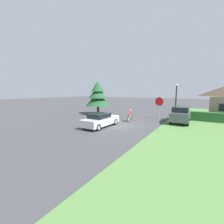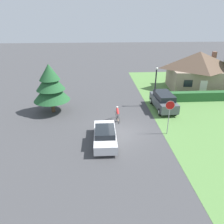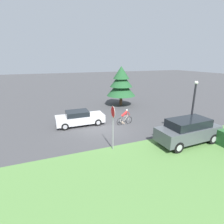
{
  "view_description": "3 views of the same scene",
  "coord_description": "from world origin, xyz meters",
  "px_view_note": "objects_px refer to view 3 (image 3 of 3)",
  "views": [
    {
      "loc": [
        7.21,
        -13.96,
        3.6
      ],
      "look_at": [
        -1.82,
        0.7,
        1.22
      ],
      "focal_mm": 24.0,
      "sensor_mm": 36.0,
      "label": 1
    },
    {
      "loc": [
        -2.09,
        -17.14,
        9.62
      ],
      "look_at": [
        -0.86,
        1.59,
        1.26
      ],
      "focal_mm": 35.0,
      "sensor_mm": 36.0,
      "label": 2
    },
    {
      "loc": [
        13.99,
        -4.68,
        6.0
      ],
      "look_at": [
        0.23,
        0.76,
        1.53
      ],
      "focal_mm": 28.0,
      "sensor_mm": 36.0,
      "label": 3
    }
  ],
  "objects_px": {
    "parked_suv_right": "(188,131)",
    "street_lamp": "(193,105)",
    "sedan_left_lane": "(80,118)",
    "stop_sign": "(113,119)",
    "conifer_tall_near": "(121,83)",
    "cyclist": "(124,117)"
  },
  "relations": [
    {
      "from": "parked_suv_right",
      "to": "street_lamp",
      "type": "xyz_separation_m",
      "value": [
        -0.78,
        1.01,
        1.63
      ]
    },
    {
      "from": "sedan_left_lane",
      "to": "street_lamp",
      "type": "distance_m",
      "value": 9.85
    },
    {
      "from": "sedan_left_lane",
      "to": "street_lamp",
      "type": "height_order",
      "value": "street_lamp"
    },
    {
      "from": "sedan_left_lane",
      "to": "stop_sign",
      "type": "relative_size",
      "value": 1.44
    },
    {
      "from": "sedan_left_lane",
      "to": "parked_suv_right",
      "type": "distance_m",
      "value": 9.42
    },
    {
      "from": "conifer_tall_near",
      "to": "cyclist",
      "type": "bearing_deg",
      "value": -21.68
    },
    {
      "from": "stop_sign",
      "to": "cyclist",
      "type": "bearing_deg",
      "value": -30.69
    },
    {
      "from": "street_lamp",
      "to": "conifer_tall_near",
      "type": "relative_size",
      "value": 0.88
    },
    {
      "from": "cyclist",
      "to": "stop_sign",
      "type": "height_order",
      "value": "stop_sign"
    },
    {
      "from": "parked_suv_right",
      "to": "stop_sign",
      "type": "height_order",
      "value": "stop_sign"
    },
    {
      "from": "parked_suv_right",
      "to": "stop_sign",
      "type": "bearing_deg",
      "value": 166.24
    },
    {
      "from": "sedan_left_lane",
      "to": "conifer_tall_near",
      "type": "distance_m",
      "value": 8.89
    },
    {
      "from": "sedan_left_lane",
      "to": "cyclist",
      "type": "height_order",
      "value": "cyclist"
    },
    {
      "from": "cyclist",
      "to": "stop_sign",
      "type": "relative_size",
      "value": 0.54
    },
    {
      "from": "cyclist",
      "to": "conifer_tall_near",
      "type": "height_order",
      "value": "conifer_tall_near"
    },
    {
      "from": "street_lamp",
      "to": "sedan_left_lane",
      "type": "bearing_deg",
      "value": -127.71
    },
    {
      "from": "cyclist",
      "to": "street_lamp",
      "type": "xyz_separation_m",
      "value": [
        4.52,
        3.61,
        1.92
      ]
    },
    {
      "from": "stop_sign",
      "to": "conifer_tall_near",
      "type": "xyz_separation_m",
      "value": [
        -10.89,
        5.53,
        0.77
      ]
    },
    {
      "from": "sedan_left_lane",
      "to": "stop_sign",
      "type": "height_order",
      "value": "stop_sign"
    },
    {
      "from": "parked_suv_right",
      "to": "stop_sign",
      "type": "relative_size",
      "value": 1.57
    },
    {
      "from": "conifer_tall_near",
      "to": "street_lamp",
      "type": "bearing_deg",
      "value": 4.73
    },
    {
      "from": "stop_sign",
      "to": "street_lamp",
      "type": "distance_m",
      "value": 6.49
    }
  ]
}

